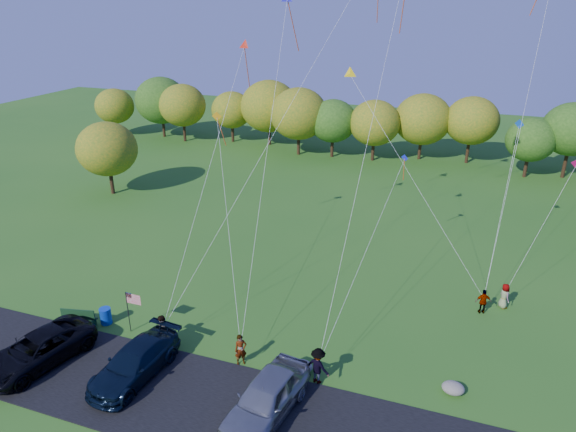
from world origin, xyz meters
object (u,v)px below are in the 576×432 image
flyer_c (318,366)px  flyer_e (504,296)px  park_bench (79,317)px  trash_barrel (106,316)px  flyer_d (483,302)px  flyer_a (241,350)px  flyer_b (163,331)px  minivan_navy (135,362)px  minivan_dark (38,350)px  minivan_silver (266,398)px

flyer_c → flyer_e: size_ratio=1.20×
park_bench → trash_barrel: park_bench is taller
park_bench → trash_barrel: bearing=15.8°
flyer_d → flyer_a: bearing=22.5°
flyer_b → flyer_d: bearing=69.8°
flyer_d → trash_barrel: flyer_d is taller
minivan_navy → park_bench: bearing=160.4°
minivan_dark → minivan_silver: 12.31m
minivan_silver → flyer_d: (9.10, 11.91, -0.20)m
flyer_a → park_bench: 10.11m
minivan_dark → flyer_d: (21.40, 12.50, -0.07)m
flyer_d → park_bench: size_ratio=0.79×
minivan_navy → flyer_a: (4.51, 2.63, 0.01)m
flyer_a → trash_barrel: flyer_a is taller
minivan_navy → flyer_c: flyer_c is taller
flyer_d → park_bench: bearing=7.3°
minivan_dark → flyer_d: size_ratio=3.66×
minivan_dark → park_bench: 3.46m
minivan_navy → flyer_b: bearing=97.0°
flyer_e → park_bench: 25.08m
flyer_c → flyer_e: (8.75, 10.11, -0.16)m
minivan_silver → flyer_e: bearing=60.0°
minivan_navy → flyer_a: 5.23m
park_bench → minivan_navy: bearing=-37.6°
flyer_b → minivan_dark: bearing=-105.6°
minivan_silver → flyer_d: 14.99m
minivan_dark → trash_barrel: minivan_dark is taller
park_bench → flyer_b: bearing=-12.3°
minivan_dark → flyer_e: bearing=44.9°
flyer_e → minivan_dark: bearing=89.9°
minivan_navy → flyer_d: 19.94m
minivan_navy → flyer_b: (-0.07, 2.63, 0.06)m
minivan_dark → flyer_a: 10.34m
flyer_a → minivan_silver: bearing=-88.7°
minivan_silver → flyer_b: minivan_silver is taller
flyer_e → trash_barrel: 23.65m
flyer_e → minivan_navy: bearing=95.2°
minivan_dark → flyer_e: 26.35m
minivan_dark → park_bench: bearing=109.8°
flyer_b → trash_barrel: 4.32m
minivan_silver → flyer_a: bearing=140.1°
minivan_dark → minivan_navy: bearing=22.7°
flyer_c → flyer_e: flyer_c is taller
flyer_d → flyer_e: (1.19, 1.06, 0.01)m
flyer_e → flyer_b: bearing=89.0°
minivan_silver → minivan_dark: bearing=-168.8°
flyer_b → park_bench: size_ratio=0.92×
minivan_navy → flyer_d: bearing=41.3°
flyer_c → flyer_d: flyer_c is taller
flyer_a → flyer_b: flyer_b is taller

